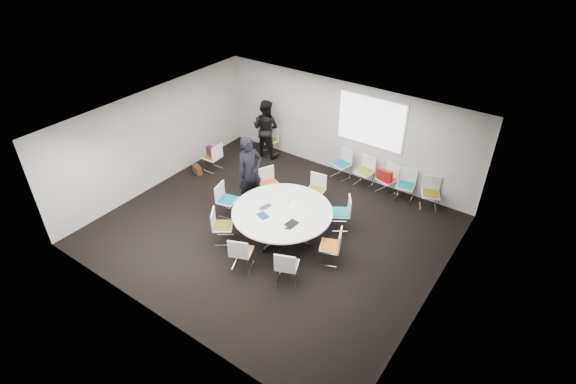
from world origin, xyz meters
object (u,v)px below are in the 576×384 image
Objects in this scene: chair_ring_b at (341,218)px; chair_back_c at (386,185)px; chair_ring_h at (287,271)px; chair_back_d at (405,191)px; person_back at (266,128)px; chair_person_back at (270,145)px; chair_back_e at (429,199)px; chair_back_a at (341,169)px; chair_ring_d at (270,189)px; maroon_bag at (212,152)px; chair_ring_g at (242,257)px; person_main at (250,172)px; conference_table at (282,216)px; chair_ring_e at (227,205)px; chair_ring_c at (315,196)px; chair_spare_left at (213,162)px; cup at (289,200)px; chair_back_b at (364,177)px; laptop at (266,208)px; chair_ring_a at (330,252)px; brown_bag at (197,170)px; chair_ring_f at (223,232)px.

chair_ring_b is 1.00× the size of chair_back_c.
chair_ring_h and chair_back_d have the same top height.
chair_person_back is at bearing -98.23° from person_back.
chair_back_a is at bearing -24.20° from chair_back_e.
maroon_bag is (-2.31, 0.20, 0.34)m from chair_ring_d.
chair_ring_g is 5.30m from chair_back_e.
chair_back_c is (1.44, -0.00, 0.00)m from chair_back_a.
chair_ring_d is 2.31m from chair_back_a.
person_main is at bearing 68.00° from chair_ring_b.
chair_ring_e reaches higher than conference_table.
chair_spare_left is at bearing -3.28° from chair_ring_c.
chair_ring_h is 4.40m from chair_back_c.
cup is (-0.05, -1.15, 0.50)m from chair_ring_c.
chair_ring_h is 1.00× the size of chair_back_e.
chair_ring_h is (1.03, -2.77, 0.00)m from chair_ring_c.
chair_ring_g and chair_back_a have the same top height.
chair_spare_left is (-1.85, 1.45, 0.00)m from chair_ring_e.
chair_ring_d is 1.00× the size of chair_ring_h.
chair_person_back is (-3.38, -0.00, 0.00)m from chair_back_b.
chair_ring_h and chair_back_a have the same top height.
person_main reaches higher than laptop.
conference_table is 3.77m from chair_spare_left.
chair_back_c is 1.24m from chair_back_e.
chair_ring_a is 5.34m from brown_bag.
person_main is at bearing 53.13° from chair_ring_a.
chair_ring_c and chair_ring_h have the same top height.
conference_table is 0.46m from cup.
chair_ring_d is 4.28m from chair_back_e.
chair_ring_d is at bearing -96.98° from chair_spare_left.
chair_back_c is at bearing -173.26° from chair_back_b.
chair_back_d is at bearing -24.39° from chair_back_e.
chair_ring_a is at bearing 47.72° from chair_back_e.
chair_ring_a is 0.47× the size of person_back.
chair_back_d is 1.00× the size of chair_back_e.
chair_ring_c is 1.00× the size of chair_back_d.
chair_back_a is at bearing 92.72° from conference_table.
chair_spare_left is at bearing 128.53° from chair_ring_h.
cup is (0.07, -2.77, 0.50)m from chair_back_a.
chair_ring_c is 2.75m from chair_ring_f.
chair_spare_left is 9.78× the size of cup.
chair_back_b is 1.00× the size of chair_back_d.
person_main is at bearing 8.38° from chair_back_e.
chair_person_back is 2.20× the size of maroon_bag.
laptop reaches higher than conference_table.
chair_back_e is (4.20, 3.29, 0.00)m from chair_ring_e.
chair_person_back is at bearing 6.81° from chair_back_b.
chair_ring_b is at bearing 101.37° from chair_ring_e.
brown_bag is (-0.28, -0.42, -0.16)m from chair_spare_left.
chair_ring_b is 1.00× the size of chair_ring_c.
person_main is 6.02× the size of laptop.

